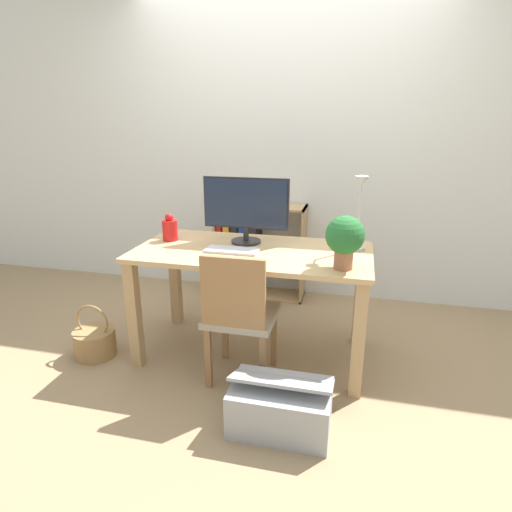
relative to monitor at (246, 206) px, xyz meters
The scene contains 12 objects.
ground_plane 0.99m from the monitor, 61.96° to the right, with size 10.00×10.00×0.00m, color #997F5B.
wall_back 1.07m from the monitor, 85.50° to the left, with size 8.00×0.05×2.60m.
desk 0.40m from the monitor, 61.96° to the right, with size 1.48×0.74×0.73m.
monitor is the anchor object (origin of this frame).
keyboard 0.32m from the monitor, 98.62° to the right, with size 0.33×0.14×0.02m.
vase 0.54m from the monitor, behind, with size 0.10×0.10×0.19m.
desk_lamp 0.72m from the monitor, ahead, with size 0.10×0.19×0.47m.
potted_plant 0.75m from the monitor, 29.86° to the right, with size 0.21×0.21×0.30m.
chair 0.72m from the monitor, 79.96° to the right, with size 0.40×0.40×0.83m.
bookshelf 1.04m from the monitor, 104.79° to the left, with size 0.77×0.28×0.82m.
basket 1.35m from the monitor, 155.53° to the right, with size 0.27×0.27×0.37m.
storage_box 1.25m from the monitor, 64.36° to the right, with size 0.51×0.38×0.31m.
Camera 1 is at (0.62, -2.49, 1.53)m, focal length 30.00 mm.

